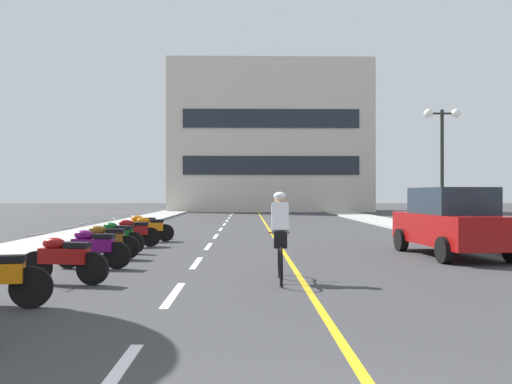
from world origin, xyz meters
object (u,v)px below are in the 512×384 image
(motorcycle_3, at_px, (92,247))
(motorcycle_4, at_px, (105,241))
(street_lamp_mid, at_px, (442,142))
(motorcycle_2, at_px, (64,258))
(cyclist_rider, at_px, (280,234))
(motorcycle_5, at_px, (116,236))
(motorcycle_6, at_px, (132,232))
(motorcycle_7, at_px, (149,228))
(parked_car_near, at_px, (452,222))
(motorcycle_8, at_px, (142,226))

(motorcycle_3, relative_size, motorcycle_4, 1.00)
(street_lamp_mid, relative_size, motorcycle_3, 2.90)
(motorcycle_2, height_order, cyclist_rider, cyclist_rider)
(motorcycle_5, xyz_separation_m, motorcycle_6, (0.10, 1.62, 0.00))
(motorcycle_5, height_order, motorcycle_7, same)
(parked_car_near, height_order, motorcycle_6, parked_car_near)
(parked_car_near, relative_size, motorcycle_2, 2.55)
(motorcycle_3, xyz_separation_m, motorcycle_8, (-0.47, 8.00, 0.00))
(cyclist_rider, bearing_deg, motorcycle_8, 114.77)
(street_lamp_mid, height_order, parked_car_near, street_lamp_mid)
(parked_car_near, bearing_deg, street_lamp_mid, 71.41)
(parked_car_near, bearing_deg, motorcycle_7, 153.63)
(motorcycle_4, distance_m, motorcycle_5, 1.46)
(street_lamp_mid, relative_size, motorcycle_6, 3.01)
(motorcycle_2, height_order, motorcycle_6, same)
(motorcycle_2, height_order, motorcycle_5, same)
(motorcycle_4, bearing_deg, street_lamp_mid, 33.94)
(motorcycle_2, distance_m, motorcycle_5, 5.14)
(motorcycle_3, height_order, cyclist_rider, cyclist_rider)
(cyclist_rider, bearing_deg, motorcycle_6, 122.66)
(motorcycle_6, relative_size, motorcycle_8, 0.96)
(parked_car_near, distance_m, motorcycle_6, 9.34)
(parked_car_near, relative_size, motorcycle_4, 2.54)
(motorcycle_8, bearing_deg, cyclist_rider, -65.23)
(motorcycle_5, relative_size, cyclist_rider, 0.93)
(street_lamp_mid, distance_m, motorcycle_6, 12.69)
(street_lamp_mid, xyz_separation_m, parked_car_near, (-2.40, -7.15, -2.83))
(motorcycle_5, xyz_separation_m, motorcycle_8, (-0.24, 4.89, 0.00))
(parked_car_near, distance_m, motorcycle_5, 9.12)
(motorcycle_4, height_order, cyclist_rider, cyclist_rider)
(motorcycle_5, distance_m, cyclist_rider, 6.50)
(motorcycle_6, bearing_deg, parked_car_near, -15.94)
(motorcycle_7, xyz_separation_m, cyclist_rider, (3.98, -8.30, 0.41))
(motorcycle_6, relative_size, motorcycle_7, 1.00)
(motorcycle_4, bearing_deg, motorcycle_6, 89.59)
(motorcycle_2, height_order, motorcycle_7, same)
(motorcycle_3, bearing_deg, motorcycle_4, 95.46)
(motorcycle_2, relative_size, motorcycle_8, 0.99)
(motorcycle_2, height_order, motorcycle_8, same)
(motorcycle_2, xyz_separation_m, motorcycle_8, (-0.54, 10.03, 0.00))
(motorcycle_4, bearing_deg, motorcycle_3, -84.54)
(parked_car_near, relative_size, motorcycle_3, 2.54)
(motorcycle_7, height_order, cyclist_rider, cyclist_rider)
(parked_car_near, xyz_separation_m, motorcycle_3, (-8.83, -2.17, -0.44))
(motorcycle_5, distance_m, motorcycle_8, 4.90)
(parked_car_near, bearing_deg, motorcycle_2, -154.42)
(motorcycle_5, relative_size, motorcycle_8, 0.96)
(motorcycle_2, distance_m, motorcycle_7, 8.55)
(parked_car_near, bearing_deg, motorcycle_3, -166.18)
(motorcycle_7, distance_m, motorcycle_8, 1.57)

